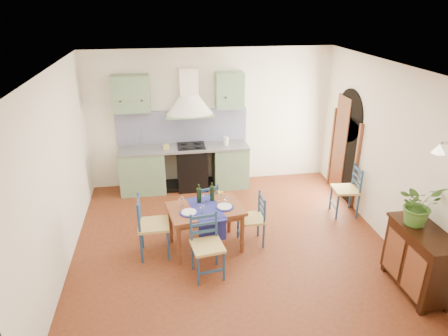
{
  "coord_description": "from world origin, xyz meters",
  "views": [
    {
      "loc": [
        -0.99,
        -5.39,
        3.7
      ],
      "look_at": [
        -0.08,
        0.3,
        1.22
      ],
      "focal_mm": 32.0,
      "sensor_mm": 36.0,
      "label": 1
    }
  ],
  "objects_px": {
    "potted_plant": "(419,204)",
    "chair_near": "(207,245)",
    "sideboard": "(420,258)",
    "dining_table": "(206,212)"
  },
  "relations": [
    {
      "from": "potted_plant",
      "to": "chair_near",
      "type": "bearing_deg",
      "value": 167.41
    },
    {
      "from": "sideboard",
      "to": "potted_plant",
      "type": "height_order",
      "value": "potted_plant"
    },
    {
      "from": "sideboard",
      "to": "potted_plant",
      "type": "bearing_deg",
      "value": 102.63
    },
    {
      "from": "sideboard",
      "to": "potted_plant",
      "type": "distance_m",
      "value": 0.74
    },
    {
      "from": "chair_near",
      "to": "sideboard",
      "type": "height_order",
      "value": "sideboard"
    },
    {
      "from": "chair_near",
      "to": "potted_plant",
      "type": "bearing_deg",
      "value": -12.59
    },
    {
      "from": "potted_plant",
      "to": "sideboard",
      "type": "bearing_deg",
      "value": -77.37
    },
    {
      "from": "dining_table",
      "to": "potted_plant",
      "type": "bearing_deg",
      "value": -25.55
    },
    {
      "from": "chair_near",
      "to": "sideboard",
      "type": "bearing_deg",
      "value": -16.05
    },
    {
      "from": "dining_table",
      "to": "chair_near",
      "type": "bearing_deg",
      "value": -95.6
    }
  ]
}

